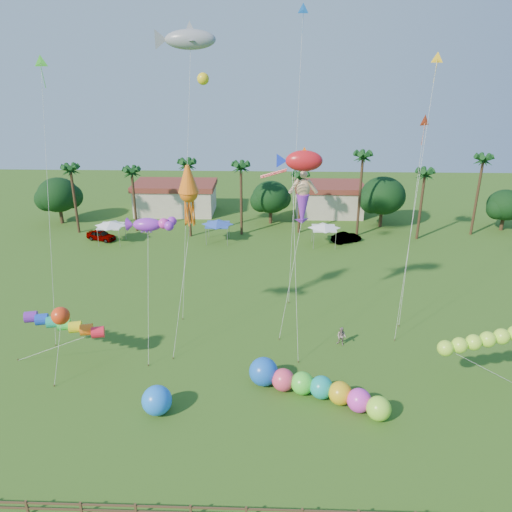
{
  "coord_description": "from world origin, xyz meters",
  "views": [
    {
      "loc": [
        1.18,
        -25.57,
        23.55
      ],
      "look_at": [
        0.0,
        10.0,
        9.0
      ],
      "focal_mm": 35.0,
      "sensor_mm": 36.0,
      "label": 1
    }
  ],
  "objects_px": {
    "caterpillar_inflatable": "(312,386)",
    "blue_ball": "(157,400)",
    "car_a": "(101,235)",
    "car_b": "(346,237)",
    "spectator_b": "(341,336)"
  },
  "relations": [
    {
      "from": "car_a",
      "to": "blue_ball",
      "type": "distance_m",
      "value": 37.66
    },
    {
      "from": "car_a",
      "to": "car_b",
      "type": "distance_m",
      "value": 33.0
    },
    {
      "from": "caterpillar_inflatable",
      "to": "blue_ball",
      "type": "distance_m",
      "value": 11.17
    },
    {
      "from": "caterpillar_inflatable",
      "to": "blue_ball",
      "type": "bearing_deg",
      "value": -145.31
    },
    {
      "from": "car_b",
      "to": "spectator_b",
      "type": "bearing_deg",
      "value": 144.97
    },
    {
      "from": "car_a",
      "to": "caterpillar_inflatable",
      "type": "xyz_separation_m",
      "value": [
        26.13,
        -32.36,
        0.23
      ]
    },
    {
      "from": "caterpillar_inflatable",
      "to": "blue_ball",
      "type": "height_order",
      "value": "caterpillar_inflatable"
    },
    {
      "from": "car_b",
      "to": "caterpillar_inflatable",
      "type": "distance_m",
      "value": 33.36
    },
    {
      "from": "spectator_b",
      "to": "blue_ball",
      "type": "relative_size",
      "value": 0.79
    },
    {
      "from": "spectator_b",
      "to": "caterpillar_inflatable",
      "type": "distance_m",
      "value": 7.78
    },
    {
      "from": "caterpillar_inflatable",
      "to": "blue_ball",
      "type": "xyz_separation_m",
      "value": [
        -10.97,
        -2.11,
        0.13
      ]
    },
    {
      "from": "car_a",
      "to": "car_b",
      "type": "relative_size",
      "value": 1.02
    },
    {
      "from": "blue_ball",
      "to": "caterpillar_inflatable",
      "type": "bearing_deg",
      "value": 10.89
    },
    {
      "from": "spectator_b",
      "to": "blue_ball",
      "type": "bearing_deg",
      "value": -117.26
    },
    {
      "from": "car_b",
      "to": "caterpillar_inflatable",
      "type": "xyz_separation_m",
      "value": [
        -6.88,
        -32.64,
        0.26
      ]
    }
  ]
}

